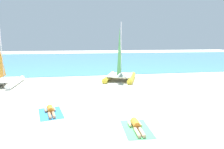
{
  "coord_description": "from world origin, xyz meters",
  "views": [
    {
      "loc": [
        -2.59,
        -8.64,
        3.58
      ],
      "look_at": [
        0.0,
        5.38,
        1.2
      ],
      "focal_mm": 31.87,
      "sensor_mm": 36.0,
      "label": 1
    }
  ],
  "objects_px": {
    "sailboat_yellow": "(120,72)",
    "towel_left": "(51,113)",
    "sailboat_white": "(2,76)",
    "towel_right": "(137,129)",
    "sunbather_left": "(50,111)",
    "sunbather_right": "(136,125)"
  },
  "relations": [
    {
      "from": "sailboat_yellow",
      "to": "towel_left",
      "type": "distance_m",
      "value": 9.58
    },
    {
      "from": "sailboat_white",
      "to": "towel_right",
      "type": "relative_size",
      "value": 2.69
    },
    {
      "from": "sailboat_white",
      "to": "towel_left",
      "type": "bearing_deg",
      "value": -56.51
    },
    {
      "from": "sailboat_yellow",
      "to": "sunbather_left",
      "type": "relative_size",
      "value": 3.45
    },
    {
      "from": "sailboat_yellow",
      "to": "towel_left",
      "type": "xyz_separation_m",
      "value": [
        -5.36,
        -7.9,
        -0.8
      ]
    },
    {
      "from": "sailboat_yellow",
      "to": "sailboat_white",
      "type": "bearing_deg",
      "value": -156.44
    },
    {
      "from": "sunbather_left",
      "to": "towel_right",
      "type": "bearing_deg",
      "value": -46.77
    },
    {
      "from": "sailboat_yellow",
      "to": "sunbather_right",
      "type": "xyz_separation_m",
      "value": [
        -1.65,
        -10.35,
        -0.67
      ]
    },
    {
      "from": "sunbather_left",
      "to": "towel_right",
      "type": "xyz_separation_m",
      "value": [
        3.72,
        -2.58,
        -0.13
      ]
    },
    {
      "from": "sunbather_left",
      "to": "towel_right",
      "type": "distance_m",
      "value": 4.53
    },
    {
      "from": "sailboat_yellow",
      "to": "towel_right",
      "type": "bearing_deg",
      "value": -78.18
    },
    {
      "from": "sailboat_white",
      "to": "towel_left",
      "type": "relative_size",
      "value": 2.69
    },
    {
      "from": "towel_left",
      "to": "sailboat_white",
      "type": "bearing_deg",
      "value": 122.26
    },
    {
      "from": "sailboat_yellow",
      "to": "towel_right",
      "type": "relative_size",
      "value": 2.83
    },
    {
      "from": "towel_left",
      "to": "sunbather_left",
      "type": "relative_size",
      "value": 1.22
    },
    {
      "from": "sailboat_white",
      "to": "sunbather_right",
      "type": "distance_m",
      "value": 12.98
    },
    {
      "from": "sailboat_white",
      "to": "sunbather_right",
      "type": "relative_size",
      "value": 3.26
    },
    {
      "from": "sailboat_yellow",
      "to": "sunbather_left",
      "type": "xyz_separation_m",
      "value": [
        -5.38,
        -7.84,
        -0.67
      ]
    },
    {
      "from": "sailboat_white",
      "to": "towel_right",
      "type": "bearing_deg",
      "value": -48.59
    },
    {
      "from": "sailboat_yellow",
      "to": "sunbather_left",
      "type": "bearing_deg",
      "value": -103.63
    },
    {
      "from": "towel_right",
      "to": "towel_left",
      "type": "bearing_deg",
      "value": 145.85
    },
    {
      "from": "sunbather_right",
      "to": "towel_right",
      "type": "bearing_deg",
      "value": -90.0
    }
  ]
}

